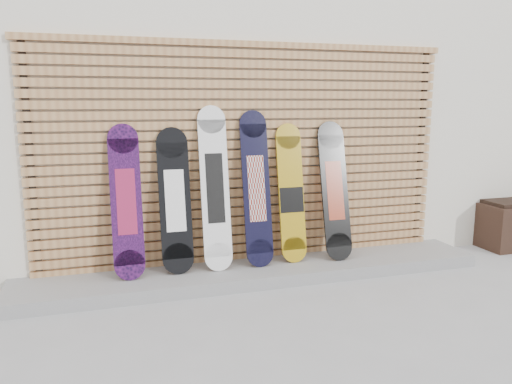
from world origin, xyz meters
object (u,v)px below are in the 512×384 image
snowboard_0 (126,202)px  snowboard_5 (335,190)px  snowboard_3 (256,189)px  snowboard_4 (291,194)px  snowboard_1 (175,201)px  snowboard_2 (215,188)px

snowboard_0 → snowboard_5: bearing=-0.5°
snowboard_5 → snowboard_3: bearing=178.4°
snowboard_0 → snowboard_3: size_ratio=0.92×
snowboard_4 → snowboard_5: (0.46, -0.04, 0.02)m
snowboard_3 → snowboard_4: snowboard_3 is taller
snowboard_0 → snowboard_3: (1.24, 0.00, 0.06)m
snowboard_0 → snowboard_1: (0.44, 0.02, -0.02)m
snowboard_3 → snowboard_1: bearing=179.1°
snowboard_1 → snowboard_5: 1.63m
snowboard_0 → snowboard_3: bearing=0.1°
snowboard_0 → snowboard_2: (0.83, 0.01, 0.08)m
snowboard_2 → snowboard_3: bearing=-0.5°
snowboard_5 → snowboard_0: bearing=179.5°
snowboard_1 → snowboard_2: snowboard_2 is taller
snowboard_0 → snowboard_4: 1.61m
snowboard_2 → snowboard_4: snowboard_2 is taller
snowboard_3 → snowboard_2: bearing=179.5°
snowboard_2 → snowboard_3: snowboard_2 is taller
snowboard_2 → snowboard_5: 1.25m
snowboard_1 → snowboard_5: bearing=-1.2°
snowboard_3 → snowboard_4: 0.38m
snowboard_1 → snowboard_4: (1.17, 0.00, -0.00)m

